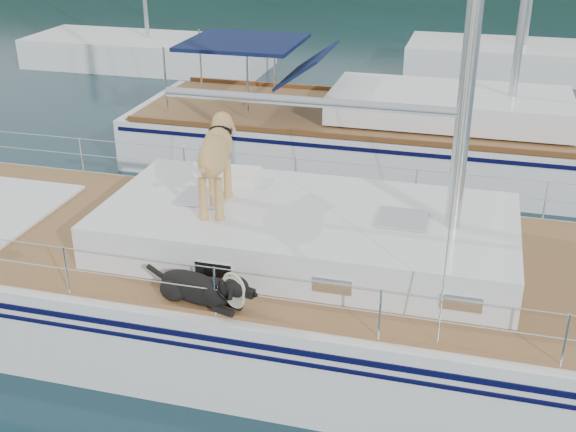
% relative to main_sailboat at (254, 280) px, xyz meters
% --- Properties ---
extents(ground, '(120.00, 120.00, 0.00)m').
position_rel_main_sailboat_xyz_m(ground, '(-0.09, 0.01, -0.68)').
color(ground, black).
rests_on(ground, ground).
extents(main_sailboat, '(12.00, 3.81, 14.01)m').
position_rel_main_sailboat_xyz_m(main_sailboat, '(0.00, 0.00, 0.00)').
color(main_sailboat, white).
rests_on(main_sailboat, ground).
extents(neighbor_sailboat, '(11.00, 3.50, 13.30)m').
position_rel_main_sailboat_xyz_m(neighbor_sailboat, '(1.02, 6.62, -0.06)').
color(neighbor_sailboat, white).
rests_on(neighbor_sailboat, ground).
extents(bg_boat_west, '(8.00, 3.00, 11.65)m').
position_rel_main_sailboat_xyz_m(bg_boat_west, '(-8.09, 14.01, -0.24)').
color(bg_boat_west, white).
rests_on(bg_boat_west, ground).
extents(bg_boat_center, '(7.20, 3.00, 11.65)m').
position_rel_main_sailboat_xyz_m(bg_boat_center, '(3.91, 16.01, -0.23)').
color(bg_boat_center, white).
rests_on(bg_boat_center, ground).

